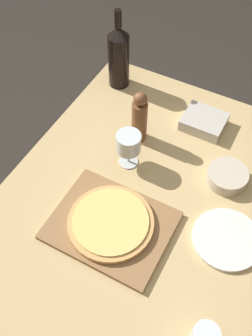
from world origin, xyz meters
The scene contains 10 objects.
ground_plane centered at (0.00, 0.00, 0.00)m, with size 12.00×12.00×0.00m, color #2D2823.
dining_table centered at (0.00, 0.00, 0.65)m, with size 0.95×1.25×0.75m.
cutting_board centered at (-0.05, -0.14, 0.76)m, with size 0.38×0.30×0.02m.
pizza centered at (-0.05, -0.14, 0.78)m, with size 0.28×0.28×0.02m.
wine_bottle centered at (-0.36, 0.49, 0.89)m, with size 0.09×0.09×0.34m.
pepper_mill centered at (-0.15, 0.25, 0.86)m, with size 0.06×0.06×0.22m.
wine_glass centered at (-0.12, 0.13, 0.85)m, with size 0.09×0.09×0.14m.
small_bowl centered at (0.22, 0.22, 0.77)m, with size 0.14×0.14×0.05m.
dinner_plate centered at (0.30, -0.01, 0.76)m, with size 0.22×0.22×0.01m.
food_container centered at (0.05, 0.43, 0.77)m, with size 0.16×0.14×0.05m.
Camera 1 is at (0.29, -0.66, 1.89)m, focal length 42.00 mm.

